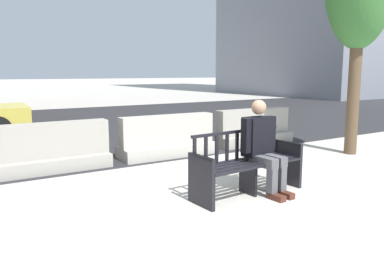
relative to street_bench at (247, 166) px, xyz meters
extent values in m
plane|color=#B7B2A8|center=(-0.04, -0.43, -0.40)|extent=(200.00, 200.00, 0.00)
cube|color=#28282B|center=(-0.04, 8.27, -0.39)|extent=(120.00, 12.00, 0.01)
cube|color=black|center=(-0.82, -0.08, -0.07)|extent=(0.08, 0.52, 0.66)
cube|color=black|center=(0.82, 0.03, -0.07)|extent=(0.08, 0.52, 0.66)
cube|color=black|center=(0.00, -0.03, -0.17)|extent=(0.06, 0.33, 0.45)
cube|color=black|center=(0.02, -0.26, 0.05)|extent=(1.60, 0.18, 0.02)
cube|color=black|center=(0.01, -0.14, 0.05)|extent=(1.60, 0.18, 0.02)
cube|color=black|center=(0.00, -0.03, 0.05)|extent=(1.60, 0.18, 0.02)
cube|color=black|center=(-0.01, 0.09, 0.05)|extent=(1.60, 0.18, 0.02)
cube|color=black|center=(-0.01, 0.20, 0.05)|extent=(1.60, 0.18, 0.02)
cube|color=black|center=(-0.01, 0.21, 0.46)|extent=(1.60, 0.14, 0.04)
cube|color=black|center=(-0.76, 0.16, 0.25)|extent=(0.05, 0.03, 0.38)
cube|color=black|center=(-0.58, 0.17, 0.25)|extent=(0.05, 0.03, 0.38)
cube|color=black|center=(-0.39, 0.19, 0.25)|extent=(0.05, 0.03, 0.38)
cube|color=black|center=(-0.20, 0.20, 0.25)|extent=(0.05, 0.03, 0.38)
cube|color=black|center=(-0.01, 0.21, 0.25)|extent=(0.05, 0.03, 0.38)
cube|color=black|center=(0.17, 0.23, 0.25)|extent=(0.05, 0.03, 0.38)
cube|color=black|center=(0.36, 0.24, 0.25)|extent=(0.05, 0.03, 0.38)
cube|color=black|center=(0.55, 0.25, 0.25)|extent=(0.05, 0.03, 0.38)
cube|color=black|center=(0.73, 0.26, 0.25)|extent=(0.05, 0.03, 0.38)
cube|color=black|center=(-0.81, -0.10, 0.25)|extent=(0.08, 0.46, 0.03)
cube|color=black|center=(0.82, 0.01, 0.25)|extent=(0.08, 0.46, 0.03)
cube|color=black|center=(0.22, 0.06, 0.39)|extent=(0.42, 0.27, 0.56)
sphere|color=#9E755B|center=(0.22, 0.04, 0.81)|extent=(0.21, 0.21, 0.21)
cube|color=#4C4C51|center=(0.15, -0.17, 0.08)|extent=(0.17, 0.45, 0.14)
cube|color=#4C4C51|center=(0.33, -0.15, 0.08)|extent=(0.17, 0.45, 0.14)
cube|color=#4C4C51|center=(0.16, -0.34, -0.17)|extent=(0.12, 0.12, 0.45)
cube|color=#4C4C51|center=(0.34, -0.32, -0.17)|extent=(0.12, 0.12, 0.45)
cube|color=#4C2319|center=(0.17, -0.42, -0.36)|extent=(0.13, 0.27, 0.08)
cube|color=#4C2319|center=(0.34, -0.40, -0.36)|extent=(0.13, 0.27, 0.08)
cube|color=black|center=(-0.02, 0.01, 0.43)|extent=(0.10, 0.13, 0.48)
cube|color=black|center=(0.47, 0.05, 0.43)|extent=(0.10, 0.13, 0.48)
cube|color=#ADA89E|center=(0.19, 2.73, -0.28)|extent=(2.01, 0.71, 0.24)
cube|color=#ADA89E|center=(0.19, 2.73, 0.14)|extent=(2.00, 0.33, 0.60)
cube|color=#9E998E|center=(-2.09, 2.76, -0.28)|extent=(2.00, 0.69, 0.24)
cube|color=#9E998E|center=(-2.09, 2.76, 0.14)|extent=(2.00, 0.31, 0.60)
cube|color=#9E998E|center=(2.55, 2.83, -0.28)|extent=(2.00, 0.68, 0.24)
cube|color=#9E998E|center=(2.55, 2.83, 0.14)|extent=(2.00, 0.30, 0.60)
cylinder|color=brown|center=(3.57, 0.91, 1.03)|extent=(0.24, 0.24, 2.86)
camera|label=1|loc=(-3.32, -3.93, 1.30)|focal=35.00mm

